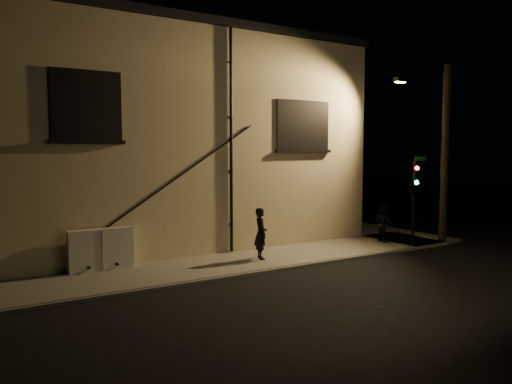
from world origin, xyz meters
TOP-DOWN VIEW (x-y plane):
  - ground at (0.00, 0.00)m, footprint 90.00×90.00m
  - sidewalk at (1.22, 4.39)m, footprint 21.00×16.00m
  - building at (-3.00, 8.99)m, footprint 16.20×12.23m
  - utility_cabinet at (-6.74, 2.70)m, footprint 2.05×0.34m
  - pedestrian_a at (-1.49, 1.36)m, footprint 0.61×0.76m
  - pedestrian_b at (4.71, 1.42)m, footprint 0.73×0.86m
  - traffic_signal at (5.16, 0.31)m, footprint 1.18×2.10m
  - streetlamp_pole at (7.00, 0.35)m, footprint 2.03×1.40m

SIDE VIEW (x-z plane):
  - ground at x=0.00m, z-range 0.00..0.00m
  - sidewalk at x=1.22m, z-range 0.00..0.12m
  - utility_cabinet at x=-6.74m, z-range 0.12..1.47m
  - pedestrian_b at x=4.71m, z-range 0.12..1.68m
  - pedestrian_a at x=-1.49m, z-range 0.12..1.95m
  - traffic_signal at x=5.16m, z-range 0.75..4.35m
  - streetlamp_pole at x=7.00m, z-range 0.21..7.76m
  - building at x=-3.00m, z-range 0.00..8.80m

